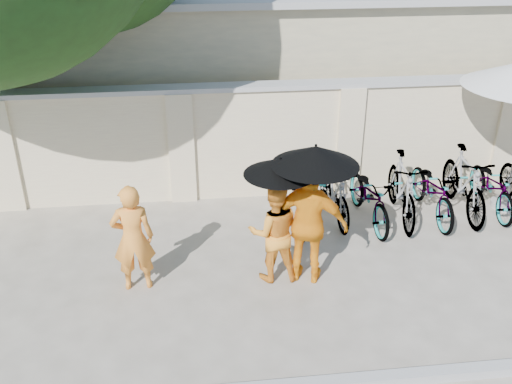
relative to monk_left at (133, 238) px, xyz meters
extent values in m
plane|color=#B0A696|center=(1.67, -0.48, -0.79)|extent=(80.00, 80.00, 0.00)
cube|color=beige|center=(2.67, 2.72, 0.21)|extent=(20.00, 0.30, 2.00)
cube|color=#C4B78F|center=(3.67, 6.52, 0.81)|extent=(14.00, 6.00, 3.20)
imported|color=orange|center=(0.00, 0.00, 0.00)|extent=(0.60, 0.42, 1.57)
imported|color=orange|center=(1.93, 0.00, -0.04)|extent=(0.74, 0.58, 1.50)
cylinder|color=black|center=(1.98, -0.08, 0.53)|extent=(0.02, 0.02, 0.93)
cone|color=black|center=(1.98, -0.08, 0.99)|extent=(0.96, 0.96, 0.22)
imported|color=orange|center=(2.40, -0.09, 0.11)|extent=(1.14, 0.77, 1.80)
cylinder|color=black|center=(2.42, -0.17, 0.70)|extent=(0.02, 0.02, 0.93)
cone|color=black|center=(2.42, -0.17, 1.16)|extent=(1.15, 1.15, 0.26)
cylinder|color=#A1A1A1|center=(6.34, 1.65, -0.74)|extent=(0.50, 0.50, 0.10)
imported|color=gray|center=(2.63, 1.53, -0.31)|extent=(0.88, 1.89, 0.96)
imported|color=gray|center=(3.19, 1.61, -0.28)|extent=(0.56, 1.70, 1.01)
imported|color=gray|center=(3.76, 1.43, -0.32)|extent=(0.72, 1.83, 0.94)
imported|color=gray|center=(4.32, 1.49, -0.23)|extent=(0.73, 1.91, 1.12)
imported|color=gray|center=(4.88, 1.51, -0.31)|extent=(0.65, 1.83, 0.96)
imported|color=gray|center=(5.44, 1.56, -0.22)|extent=(0.66, 1.93, 1.14)
imported|color=gray|center=(6.01, 1.60, -0.34)|extent=(0.68, 1.74, 0.90)
camera|label=1|loc=(0.88, -6.74, 4.01)|focal=40.00mm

